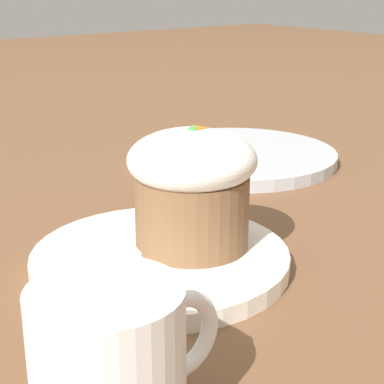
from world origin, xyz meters
name	(u,v)px	position (x,y,z in m)	size (l,w,h in m)	color
ground_plane	(161,267)	(0.00, 0.00, 0.00)	(4.00, 4.00, 0.00)	brown
dessert_plate	(160,259)	(0.00, 0.00, 0.01)	(0.22, 0.22, 0.02)	white
carrot_cake	(192,185)	(0.03, -0.01, 0.07)	(0.11, 0.11, 0.11)	brown
spoon	(146,250)	(-0.01, 0.00, 0.02)	(0.13, 0.05, 0.01)	silver
coffee_cup	(112,363)	(-0.14, -0.16, 0.04)	(0.12, 0.08, 0.09)	white
side_plate	(236,156)	(0.27, 0.21, 0.01)	(0.27, 0.27, 0.02)	#B2B7BC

